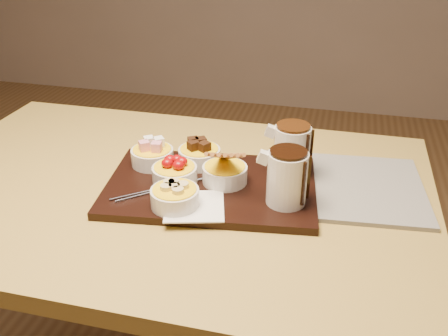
% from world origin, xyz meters
% --- Properties ---
extents(dining_table, '(1.20, 0.80, 0.75)m').
position_xyz_m(dining_table, '(0.00, 0.00, 0.65)').
color(dining_table, '#AB8F3F').
rests_on(dining_table, ground).
extents(serving_board, '(0.49, 0.36, 0.02)m').
position_xyz_m(serving_board, '(0.11, 0.00, 0.76)').
color(serving_board, black).
rests_on(serving_board, dining_table).
extents(napkin, '(0.15, 0.15, 0.00)m').
position_xyz_m(napkin, '(0.10, -0.10, 0.77)').
color(napkin, white).
rests_on(napkin, serving_board).
extents(bowl_marshmallows, '(0.10, 0.10, 0.04)m').
position_xyz_m(bowl_marshmallows, '(-0.05, 0.06, 0.79)').
color(bowl_marshmallows, silver).
rests_on(bowl_marshmallows, serving_board).
extents(bowl_cake, '(0.10, 0.10, 0.04)m').
position_xyz_m(bowl_cake, '(0.06, 0.08, 0.79)').
color(bowl_cake, silver).
rests_on(bowl_cake, serving_board).
extents(bowl_strawberries, '(0.10, 0.10, 0.04)m').
position_xyz_m(bowl_strawberries, '(0.03, -0.01, 0.79)').
color(bowl_strawberries, silver).
rests_on(bowl_strawberries, serving_board).
extents(bowl_biscotti, '(0.10, 0.10, 0.04)m').
position_xyz_m(bowl_biscotti, '(0.14, 0.01, 0.79)').
color(bowl_biscotti, silver).
rests_on(bowl_biscotti, serving_board).
extents(bowl_bananas, '(0.10, 0.10, 0.04)m').
position_xyz_m(bowl_bananas, '(0.06, -0.11, 0.79)').
color(bowl_bananas, silver).
rests_on(bowl_bananas, serving_board).
extents(pitcher_dark_chocolate, '(0.09, 0.09, 0.11)m').
position_xyz_m(pitcher_dark_chocolate, '(0.28, -0.04, 0.82)').
color(pitcher_dark_chocolate, silver).
rests_on(pitcher_dark_chocolate, serving_board).
extents(pitcher_milk_chocolate, '(0.09, 0.09, 0.11)m').
position_xyz_m(pitcher_milk_chocolate, '(0.27, 0.09, 0.82)').
color(pitcher_milk_chocolate, silver).
rests_on(pitcher_milk_chocolate, serving_board).
extents(fondue_skewers, '(0.19, 0.22, 0.01)m').
position_xyz_m(fondue_skewers, '(0.02, -0.04, 0.77)').
color(fondue_skewers, silver).
rests_on(fondue_skewers, serving_board).
extents(newspaper, '(0.40, 0.33, 0.01)m').
position_xyz_m(newspaper, '(0.39, 0.08, 0.76)').
color(newspaper, beige).
rests_on(newspaper, dining_table).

